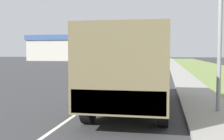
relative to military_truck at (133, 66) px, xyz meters
The scene contains 8 objects.
ground_plane 29.04m from the military_truck, 93.61° to the left, with size 180.00×180.00×0.00m, color #38383A.
lane_centre_stripe 29.04m from the military_truck, 93.61° to the left, with size 0.12×120.00×0.00m.
sidewalk_right 29.11m from the military_truck, 84.72° to the left, with size 1.80×120.00×0.12m.
grass_strip_right 29.84m from the military_truck, 76.26° to the left, with size 7.00×120.00×0.02m.
military_truck is the anchor object (origin of this frame).
car_nearest_ahead 14.15m from the military_truck, 104.73° to the left, with size 1.73×4.34×1.44m.
car_second_ahead 21.82m from the military_truck, 98.77° to the left, with size 1.84×4.57×1.73m.
building_distant 67.43m from the military_truck, 110.78° to the left, with size 20.17×14.11×6.54m.
Camera 1 is at (2.94, 0.88, 2.10)m, focal length 45.00 mm.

